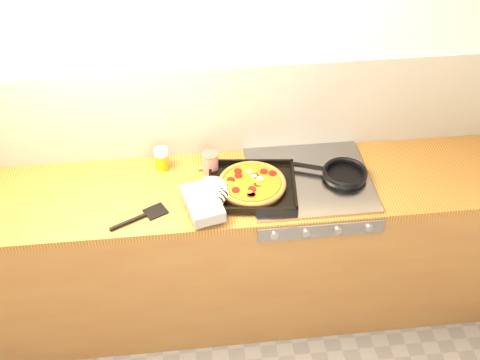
{
  "coord_description": "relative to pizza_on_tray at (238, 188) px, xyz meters",
  "views": [
    {
      "loc": [
        -0.15,
        -1.14,
        2.83
      ],
      "look_at": [
        0.1,
        1.08,
        0.95
      ],
      "focal_mm": 45.0,
      "sensor_mm": 36.0,
      "label": 1
    }
  ],
  "objects": [
    {
      "name": "counter_run",
      "position": [
        -0.09,
        0.08,
        -0.49
      ],
      "size": [
        3.2,
        0.62,
        0.9
      ],
      "color": "brown",
      "rests_on": "ground"
    },
    {
      "name": "wooden_spoon",
      "position": [
        -0.01,
        0.23,
        -0.04
      ],
      "size": [
        0.3,
        0.05,
        0.02
      ],
      "color": "#9F8043",
      "rests_on": "counter_run"
    },
    {
      "name": "juice_glass",
      "position": [
        -0.36,
        0.25,
        0.02
      ],
      "size": [
        0.09,
        0.09,
        0.12
      ],
      "color": "orange",
      "rests_on": "counter_run"
    },
    {
      "name": "room_shell",
      "position": [
        -0.09,
        0.36,
        0.2
      ],
      "size": [
        3.2,
        3.2,
        3.2
      ],
      "color": "white",
      "rests_on": "ground"
    },
    {
      "name": "pizza_on_tray",
      "position": [
        0.0,
        0.0,
        0.0
      ],
      "size": [
        0.58,
        0.48,
        0.07
      ],
      "color": "black",
      "rests_on": "stovetop"
    },
    {
      "name": "black_spatula",
      "position": [
        -0.47,
        -0.11,
        -0.04
      ],
      "size": [
        0.27,
        0.17,
        0.02
      ],
      "color": "black",
      "rests_on": "counter_run"
    },
    {
      "name": "stovetop",
      "position": [
        0.36,
        0.08,
        -0.04
      ],
      "size": [
        0.6,
        0.56,
        0.02
      ],
      "primitive_type": "cube",
      "color": "#929397",
      "rests_on": "counter_run"
    },
    {
      "name": "tomato_can",
      "position": [
        -0.12,
        0.2,
        0.01
      ],
      "size": [
        0.09,
        0.09,
        0.12
      ],
      "color": "maroon",
      "rests_on": "counter_run"
    },
    {
      "name": "frying_pan",
      "position": [
        0.53,
        0.07,
        -0.01
      ],
      "size": [
        0.39,
        0.29,
        0.04
      ],
      "color": "black",
      "rests_on": "stovetop"
    }
  ]
}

